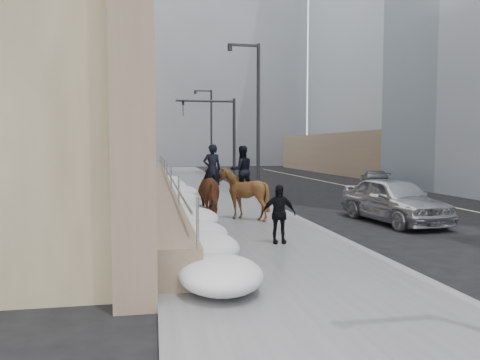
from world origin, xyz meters
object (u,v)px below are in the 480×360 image
at_px(car_grey, 375,180).
at_px(pedestrian, 279,214).
at_px(mounted_horse_left, 214,191).
at_px(car_silver, 394,200).
at_px(mounted_horse_right, 242,189).

bearing_deg(car_grey, pedestrian, 77.79).
distance_m(mounted_horse_left, car_silver, 6.32).
bearing_deg(mounted_horse_right, pedestrian, 86.15).
distance_m(mounted_horse_right, car_silver, 5.34).
bearing_deg(car_silver, mounted_horse_left, 167.39).
xyz_separation_m(mounted_horse_left, car_silver, (6.27, -0.75, -0.36)).
relative_size(mounted_horse_left, car_silver, 0.56).
height_order(mounted_horse_right, pedestrian, mounted_horse_right).
relative_size(mounted_horse_left, pedestrian, 1.69).
height_order(pedestrian, car_silver, pedestrian).
distance_m(mounted_horse_right, pedestrian, 4.24).
height_order(mounted_horse_left, car_silver, mounted_horse_left).
distance_m(mounted_horse_left, pedestrian, 4.14).
bearing_deg(car_grey, car_silver, 88.24).
height_order(pedestrian, car_grey, pedestrian).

